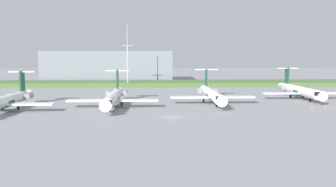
{
  "coord_description": "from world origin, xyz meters",
  "views": [
    {
      "loc": [
        -3.64,
        -76.56,
        13.39
      ],
      "look_at": [
        0.0,
        19.29,
        3.0
      ],
      "focal_mm": 38.87,
      "sensor_mm": 36.0,
      "label": 1
    }
  ],
  "objects": [
    {
      "name": "safety_cone_mid_marker",
      "position": [
        39.03,
        11.44,
        0.28
      ],
      "size": [
        0.44,
        0.44,
        0.55
      ],
      "primitive_type": "cone",
      "color": "orange",
      "rests_on": "ground"
    },
    {
      "name": "distant_hangar",
      "position": [
        -25.77,
        104.17,
        7.42
      ],
      "size": [
        61.23,
        25.88,
        14.84
      ],
      "primitive_type": "cube",
      "color": "gray",
      "rests_on": "ground"
    },
    {
      "name": "safety_cone_front_marker",
      "position": [
        35.55,
        11.47,
        0.28
      ],
      "size": [
        0.44,
        0.44,
        0.55
      ],
      "primitive_type": "cone",
      "color": "orange",
      "rests_on": "ground"
    },
    {
      "name": "grass_berm",
      "position": [
        0.0,
        78.24,
        0.93
      ],
      "size": [
        320.0,
        20.0,
        1.86
      ],
      "primitive_type": "cube",
      "color": "#4C6B38",
      "rests_on": "ground"
    },
    {
      "name": "regional_jet_third",
      "position": [
        -14.06,
        15.92,
        2.54
      ],
      "size": [
        22.81,
        31.0,
        9.0
      ],
      "color": "white",
      "rests_on": "ground"
    },
    {
      "name": "regional_jet_fifth",
      "position": [
        40.17,
        31.13,
        2.54
      ],
      "size": [
        22.81,
        31.0,
        9.0
      ],
      "color": "white",
      "rests_on": "ground"
    },
    {
      "name": "ground_plane",
      "position": [
        0.0,
        30.0,
        0.0
      ],
      "size": [
        500.0,
        500.0,
        0.0
      ],
      "primitive_type": "plane",
      "color": "gray"
    },
    {
      "name": "antenna_mast",
      "position": [
        -14.35,
        70.57,
        10.62
      ],
      "size": [
        4.4,
        0.5,
        25.7
      ],
      "color": "#B2B2B7",
      "rests_on": "ground"
    },
    {
      "name": "regional_jet_second",
      "position": [
        -38.48,
        9.94,
        2.54
      ],
      "size": [
        22.81,
        31.0,
        9.0
      ],
      "color": "white",
      "rests_on": "ground"
    },
    {
      "name": "regional_jet_fourth",
      "position": [
        12.08,
        22.14,
        2.54
      ],
      "size": [
        22.81,
        31.0,
        9.0
      ],
      "color": "white",
      "rests_on": "ground"
    }
  ]
}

